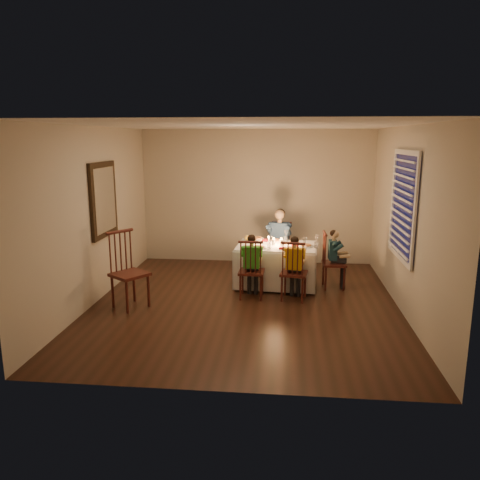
# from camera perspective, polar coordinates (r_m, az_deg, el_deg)

# --- Properties ---
(ground) EXTENTS (5.00, 5.00, 0.00)m
(ground) POSITION_cam_1_polar(r_m,az_deg,el_deg) (7.06, 0.63, -7.78)
(ground) COLOR black
(ground) RESTS_ON ground
(wall_left) EXTENTS (0.02, 5.00, 2.60)m
(wall_left) POSITION_cam_1_polar(r_m,az_deg,el_deg) (7.28, -17.31, 2.85)
(wall_left) COLOR #BDB2A1
(wall_left) RESTS_ON ground
(wall_right) EXTENTS (0.02, 5.00, 2.60)m
(wall_right) POSITION_cam_1_polar(r_m,az_deg,el_deg) (6.91, 19.60, 2.22)
(wall_right) COLOR #BDB2A1
(wall_right) RESTS_ON ground
(wall_back) EXTENTS (4.50, 0.02, 2.60)m
(wall_back) POSITION_cam_1_polar(r_m,az_deg,el_deg) (9.20, 2.03, 5.26)
(wall_back) COLOR #BDB2A1
(wall_back) RESTS_ON ground
(ceiling) EXTENTS (5.00, 5.00, 0.00)m
(ceiling) POSITION_cam_1_polar(r_m,az_deg,el_deg) (6.64, 0.69, 13.82)
(ceiling) COLOR white
(ceiling) RESTS_ON wall_back
(dining_table) EXTENTS (1.39, 1.05, 0.66)m
(dining_table) POSITION_cam_1_polar(r_m,az_deg,el_deg) (7.83, 4.46, -2.04)
(dining_table) COLOR white
(dining_table) RESTS_ON ground
(chair_adult) EXTENTS (0.46, 0.44, 0.94)m
(chair_adult) POSITION_cam_1_polar(r_m,az_deg,el_deg) (8.63, 4.74, -4.07)
(chair_adult) COLOR #3C1710
(chair_adult) RESTS_ON ground
(chair_near_left) EXTENTS (0.39, 0.38, 0.94)m
(chair_near_left) POSITION_cam_1_polar(r_m,az_deg,el_deg) (7.33, 1.40, -7.01)
(chair_near_left) COLOR #3C1710
(chair_near_left) RESTS_ON ground
(chair_near_right) EXTENTS (0.44, 0.43, 0.94)m
(chair_near_right) POSITION_cam_1_polar(r_m,az_deg,el_deg) (7.30, 6.51, -7.19)
(chair_near_right) COLOR #3C1710
(chair_near_right) RESTS_ON ground
(chair_end) EXTENTS (0.38, 0.40, 0.94)m
(chair_end) POSITION_cam_1_polar(r_m,az_deg,el_deg) (7.94, 11.26, -5.72)
(chair_end) COLOR #3C1710
(chair_end) RESTS_ON ground
(chair_extra) EXTENTS (0.63, 0.63, 1.13)m
(chair_extra) POSITION_cam_1_polar(r_m,az_deg,el_deg) (7.12, -13.10, -7.94)
(chair_extra) COLOR #3C1710
(chair_extra) RESTS_ON ground
(adult) EXTENTS (0.50, 0.47, 1.19)m
(adult) POSITION_cam_1_polar(r_m,az_deg,el_deg) (8.63, 4.74, -4.07)
(adult) COLOR navy
(adult) RESTS_ON ground
(child_green) EXTENTS (0.32, 0.30, 1.00)m
(child_green) POSITION_cam_1_polar(r_m,az_deg,el_deg) (7.33, 1.40, -7.01)
(child_green) COLOR green
(child_green) RESTS_ON ground
(child_yellow) EXTENTS (0.36, 0.33, 1.00)m
(child_yellow) POSITION_cam_1_polar(r_m,az_deg,el_deg) (7.30, 6.51, -7.19)
(child_yellow) COLOR gold
(child_yellow) RESTS_ON ground
(child_teal) EXTENTS (0.29, 0.31, 0.97)m
(child_teal) POSITION_cam_1_polar(r_m,az_deg,el_deg) (7.94, 11.26, -5.72)
(child_teal) COLOR #18363D
(child_teal) RESTS_ON ground
(setting_adult) EXTENTS (0.28, 0.28, 0.02)m
(setting_adult) POSITION_cam_1_polar(r_m,az_deg,el_deg) (8.06, 4.38, -0.10)
(setting_adult) COLOR silver
(setting_adult) RESTS_ON dining_table
(setting_green) EXTENTS (0.28, 0.28, 0.02)m
(setting_green) POSITION_cam_1_polar(r_m,az_deg,el_deg) (7.54, 2.32, -0.94)
(setting_green) COLOR silver
(setting_green) RESTS_ON dining_table
(setting_yellow) EXTENTS (0.28, 0.28, 0.02)m
(setting_yellow) POSITION_cam_1_polar(r_m,az_deg,el_deg) (7.50, 6.55, -1.08)
(setting_yellow) COLOR silver
(setting_yellow) RESTS_ON dining_table
(setting_teal) EXTENTS (0.28, 0.28, 0.02)m
(setting_teal) POSITION_cam_1_polar(r_m,az_deg,el_deg) (7.73, 8.02, -0.72)
(setting_teal) COLOR silver
(setting_teal) RESTS_ON dining_table
(candle_left) EXTENTS (0.06, 0.06, 0.10)m
(candle_left) POSITION_cam_1_polar(r_m,az_deg,el_deg) (7.78, 4.10, -0.25)
(candle_left) COLOR white
(candle_left) RESTS_ON dining_table
(candle_right) EXTENTS (0.06, 0.06, 0.10)m
(candle_right) POSITION_cam_1_polar(r_m,az_deg,el_deg) (7.77, 5.07, -0.28)
(candle_right) COLOR white
(candle_right) RESTS_ON dining_table
(squash) EXTENTS (0.09, 0.09, 0.09)m
(squash) POSITION_cam_1_polar(r_m,az_deg,el_deg) (8.10, 0.86, 0.26)
(squash) COLOR yellow
(squash) RESTS_ON dining_table
(orange_fruit) EXTENTS (0.08, 0.08, 0.08)m
(orange_fruit) POSITION_cam_1_polar(r_m,az_deg,el_deg) (7.80, 6.31, -0.33)
(orange_fruit) COLOR orange
(orange_fruit) RESTS_ON dining_table
(serving_bowl) EXTENTS (0.25, 0.25, 0.05)m
(serving_bowl) POSITION_cam_1_polar(r_m,az_deg,el_deg) (8.06, 2.13, 0.04)
(serving_bowl) COLOR silver
(serving_bowl) RESTS_ON dining_table
(wall_mirror) EXTENTS (0.06, 0.95, 1.15)m
(wall_mirror) POSITION_cam_1_polar(r_m,az_deg,el_deg) (7.51, -16.29, 4.74)
(wall_mirror) COLOR black
(wall_mirror) RESTS_ON wall_left
(window_blinds) EXTENTS (0.07, 1.34, 1.54)m
(window_blinds) POSITION_cam_1_polar(r_m,az_deg,el_deg) (6.97, 19.17, 3.99)
(window_blinds) COLOR #0D1037
(window_blinds) RESTS_ON wall_right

